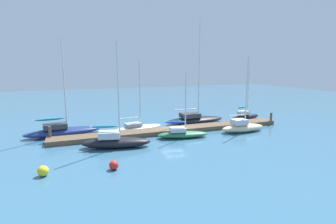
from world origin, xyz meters
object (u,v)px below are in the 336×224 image
object	(u,v)px
sailboat_0	(62,130)
sailboat_1	(115,141)
sailboat_2	(137,127)
mooring_buoy_yellow	(43,171)
sailboat_5	(242,127)
mooring_buoy_red	(114,165)
sailboat_4	(195,119)
sailboat_6	(245,116)
sailboat_3	(182,133)

from	to	relation	value
sailboat_0	sailboat_1	bearing A→B (deg)	-59.55
sailboat_1	sailboat_2	bearing A→B (deg)	70.99
sailboat_1	mooring_buoy_yellow	xyz separation A→B (m)	(-5.81, -4.67, -0.28)
sailboat_2	sailboat_0	bearing A→B (deg)	165.11
sailboat_5	mooring_buoy_red	bearing A→B (deg)	-159.38
sailboat_4	sailboat_5	bearing A→B (deg)	-64.00
sailboat_0	sailboat_5	xyz separation A→B (m)	(19.19, -5.61, -0.01)
sailboat_4	sailboat_6	world-z (taller)	sailboat_4
sailboat_4	sailboat_6	distance (m)	7.57
sailboat_6	mooring_buoy_yellow	size ratio (longest dim) A/B	10.48
sailboat_1	sailboat_4	distance (m)	13.39
sailboat_0	mooring_buoy_red	distance (m)	12.05
sailboat_0	sailboat_4	size ratio (longest dim) A/B	0.79
sailboat_5	sailboat_3	bearing A→B (deg)	178.38
sailboat_3	mooring_buoy_yellow	bearing A→B (deg)	-145.52
sailboat_0	sailboat_5	size ratio (longest dim) A/B	1.20
sailboat_4	mooring_buoy_yellow	bearing A→B (deg)	-147.32
sailboat_3	sailboat_2	bearing A→B (deg)	137.81
sailboat_5	mooring_buoy_red	xyz separation A→B (m)	(-15.68, -5.92, -0.25)
sailboat_1	mooring_buoy_yellow	distance (m)	7.46
sailboat_0	mooring_buoy_yellow	bearing A→B (deg)	-102.22
sailboat_0	sailboat_1	xyz separation A→B (m)	(4.59, -6.25, 0.04)
sailboat_5	sailboat_1	bearing A→B (deg)	-177.53
sailboat_2	sailboat_4	world-z (taller)	sailboat_4
sailboat_1	sailboat_6	world-z (taller)	sailboat_1
sailboat_3	sailboat_4	world-z (taller)	sailboat_4
sailboat_0	sailboat_5	bearing A→B (deg)	-22.12
sailboat_5	sailboat_6	distance (m)	7.10
sailboat_0	mooring_buoy_yellow	world-z (taller)	sailboat_0
sailboat_0	sailboat_3	bearing A→B (deg)	-30.59
sailboat_2	mooring_buoy_red	bearing A→B (deg)	-123.77
sailboat_3	mooring_buoy_yellow	xyz separation A→B (m)	(-12.94, -5.52, -0.12)
sailboat_1	sailboat_5	size ratio (longest dim) A/B	1.12
mooring_buoy_red	mooring_buoy_yellow	bearing A→B (deg)	172.71
sailboat_1	sailboat_0	bearing A→B (deg)	139.76
sailboat_1	sailboat_4	bearing A→B (deg)	43.46
mooring_buoy_red	sailboat_2	bearing A→B (deg)	66.84
sailboat_5	sailboat_6	bearing A→B (deg)	50.26
sailboat_0	sailboat_6	distance (m)	23.73
sailboat_2	sailboat_1	bearing A→B (deg)	-133.10
sailboat_5	mooring_buoy_yellow	xyz separation A→B (m)	(-20.42, -5.31, -0.23)
sailboat_1	sailboat_4	size ratio (longest dim) A/B	0.74
sailboat_2	sailboat_4	distance (m)	8.07
sailboat_6	mooring_buoy_red	xyz separation A→B (m)	(-20.22, -11.38, -0.24)
sailboat_0	sailboat_3	size ratio (longest dim) A/B	1.52
sailboat_5	mooring_buoy_red	world-z (taller)	sailboat_5
sailboat_2	sailboat_3	world-z (taller)	sailboat_2
sailboat_1	sailboat_6	size ratio (longest dim) A/B	1.23
sailboat_3	sailboat_4	distance (m)	7.36
sailboat_0	sailboat_3	xyz separation A→B (m)	(11.72, -5.41, -0.11)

